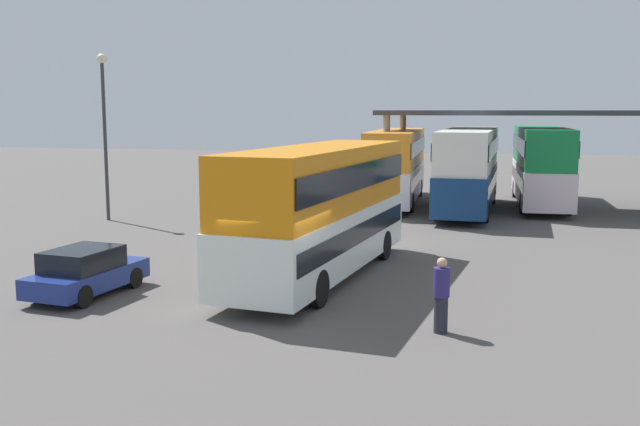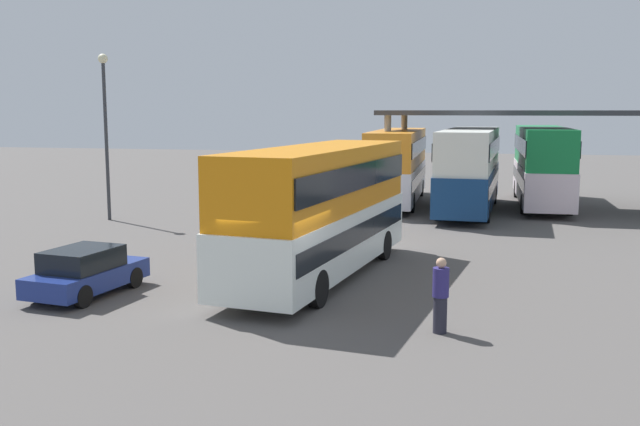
% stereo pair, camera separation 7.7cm
% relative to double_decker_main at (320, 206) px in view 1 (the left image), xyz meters
% --- Properties ---
extents(ground_plane, '(140.00, 140.00, 0.00)m').
position_rel_double_decker_main_xyz_m(ground_plane, '(-0.20, -3.89, -2.21)').
color(ground_plane, '#55514E').
extents(double_decker_main, '(3.92, 10.69, 4.02)m').
position_rel_double_decker_main_xyz_m(double_decker_main, '(0.00, 0.00, 0.00)').
color(double_decker_main, white).
rests_on(double_decker_main, ground_plane).
extents(parked_hatchback, '(2.11, 3.84, 1.35)m').
position_rel_double_decker_main_xyz_m(parked_hatchback, '(-5.86, -3.63, -1.54)').
color(parked_hatchback, navy).
rests_on(parked_hatchback, ground_plane).
extents(double_decker_near_canopy, '(2.69, 11.37, 4.03)m').
position_rel_double_decker_main_xyz_m(double_decker_near_canopy, '(0.21, 18.14, 0.00)').
color(double_decker_near_canopy, white).
rests_on(double_decker_near_canopy, ground_plane).
extents(double_decker_mid_row, '(3.08, 11.29, 4.17)m').
position_rel_double_decker_main_xyz_m(double_decker_mid_row, '(4.15, 15.68, 0.08)').
color(double_decker_mid_row, navy).
rests_on(double_decker_mid_row, ground_plane).
extents(double_decker_far_right, '(2.53, 11.47, 4.21)m').
position_rel_double_decker_main_xyz_m(double_decker_far_right, '(7.91, 18.95, 0.09)').
color(double_decker_far_right, silver).
rests_on(double_decker_far_right, ground_plane).
extents(depot_canopy, '(19.90, 7.26, 5.11)m').
position_rel_double_decker_main_xyz_m(depot_canopy, '(9.21, 17.46, 2.55)').
color(depot_canopy, '#33353A').
rests_on(depot_canopy, ground_plane).
extents(lamppost_tall, '(0.44, 0.44, 7.67)m').
position_rel_double_decker_main_xyz_m(lamppost_tall, '(-12.25, 9.05, 2.62)').
color(lamppost_tall, '#33353A').
rests_on(lamppost_tall, ground_plane).
extents(pedestrian_waiting, '(0.38, 0.38, 1.78)m').
position_rel_double_decker_main_xyz_m(pedestrian_waiting, '(3.97, -4.86, -1.32)').
color(pedestrian_waiting, '#262633').
rests_on(pedestrian_waiting, ground_plane).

